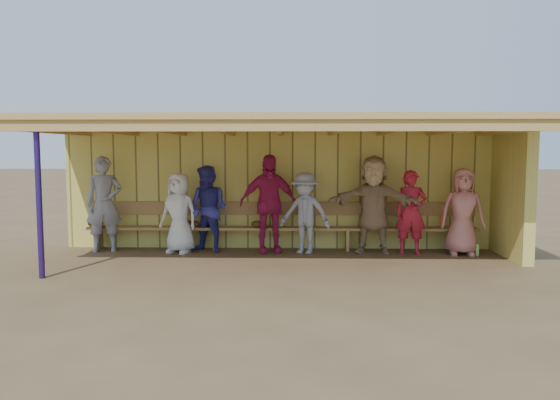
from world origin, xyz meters
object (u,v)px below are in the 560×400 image
(player_a, at_px, (104,204))
(player_b, at_px, (179,213))
(player_h, at_px, (463,212))
(player_e, at_px, (305,213))
(player_g, at_px, (411,212))
(player_c, at_px, (208,209))
(bench, at_px, (281,223))
(player_f, at_px, (373,204))
(player_d, at_px, (268,204))

(player_a, distance_m, player_b, 1.47)
(player_b, xyz_separation_m, player_h, (5.32, -0.06, 0.05))
(player_e, height_order, player_g, player_g)
(player_c, distance_m, player_g, 3.84)
(bench, bearing_deg, player_c, -167.54)
(player_f, bearing_deg, player_h, 5.40)
(player_d, relative_size, bench, 0.25)
(bench, bearing_deg, player_h, -7.67)
(player_h, relative_size, bench, 0.21)
(player_c, bearing_deg, player_h, 22.77)
(player_g, distance_m, bench, 2.50)
(player_c, bearing_deg, player_b, -146.13)
(player_g, bearing_deg, player_d, -177.85)
(player_f, relative_size, player_g, 1.18)
(player_f, height_order, player_g, player_f)
(player_e, xyz_separation_m, player_h, (2.93, -0.10, 0.05))
(player_a, xyz_separation_m, player_b, (1.46, -0.09, -0.16))
(player_a, bearing_deg, bench, -8.53)
(player_a, xyz_separation_m, player_c, (2.01, 0.00, -0.09))
(player_d, relative_size, player_e, 1.22)
(player_d, bearing_deg, player_g, -12.78)
(player_b, xyz_separation_m, player_f, (3.69, 0.09, 0.16))
(player_e, bearing_deg, player_b, -158.41)
(player_a, relative_size, player_b, 1.21)
(player_e, bearing_deg, player_h, 18.74)
(bench, bearing_deg, player_e, -37.66)
(player_g, bearing_deg, player_e, -176.98)
(player_b, distance_m, player_d, 1.71)
(player_b, relative_size, player_c, 0.92)
(player_d, xyz_separation_m, player_e, (0.70, -0.05, -0.17))
(player_a, distance_m, player_e, 3.86)
(player_d, relative_size, player_f, 1.01)
(player_c, bearing_deg, player_f, 24.59)
(player_e, height_order, player_h, player_h)
(player_b, height_order, bench, player_b)
(player_g, distance_m, player_h, 0.94)
(player_a, xyz_separation_m, player_g, (5.85, -0.08, -0.13))
(player_f, distance_m, bench, 1.83)
(player_g, xyz_separation_m, bench, (-2.45, 0.39, -0.26))
(player_f, xyz_separation_m, player_h, (1.63, -0.15, -0.11))
(player_e, relative_size, player_h, 0.94)
(player_g, bearing_deg, player_b, -175.98)
(player_d, distance_m, player_g, 2.69)
(player_d, distance_m, player_e, 0.72)
(player_h, bearing_deg, player_f, -179.58)
(player_a, height_order, player_b, player_a)
(player_h, bearing_deg, player_g, -178.39)
(player_a, distance_m, player_g, 5.85)
(player_e, distance_m, player_g, 1.99)
(player_b, distance_m, bench, 1.99)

